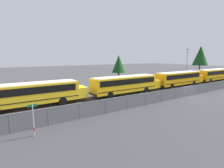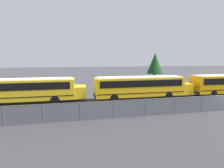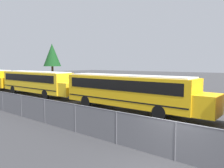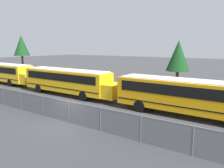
{
  "view_description": "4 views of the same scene",
  "coord_description": "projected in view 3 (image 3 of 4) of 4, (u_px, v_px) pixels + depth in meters",
  "views": [
    {
      "loc": [
        -24.69,
        -15.67,
        6.21
      ],
      "look_at": [
        -9.76,
        6.71,
        1.95
      ],
      "focal_mm": 28.0,
      "sensor_mm": 36.0,
      "label": 1
    },
    {
      "loc": [
        -15.35,
        -14.88,
        5.38
      ],
      "look_at": [
        -10.7,
        7.61,
        2.02
      ],
      "focal_mm": 28.0,
      "sensor_mm": 36.0,
      "label": 2
    },
    {
      "loc": [
        3.4,
        -8.29,
        3.94
      ],
      "look_at": [
        -9.57,
        7.77,
        2.06
      ],
      "focal_mm": 35.0,
      "sensor_mm": 36.0,
      "label": 3
    },
    {
      "loc": [
        11.59,
        -11.13,
        5.67
      ],
      "look_at": [
        -0.03,
        5.8,
        2.12
      ],
      "focal_mm": 35.0,
      "sensor_mm": 36.0,
      "label": 4
    }
  ],
  "objects": [
    {
      "name": "ground_plane",
      "position": [
        175.0,
        161.0,
        8.91
      ],
      "size": [
        200.0,
        200.0,
        0.0
      ],
      "primitive_type": "plane",
      "color": "#38383A"
    },
    {
      "name": "tree_2",
      "position": [
        52.0,
        55.0,
        45.96
      ],
      "size": [
        3.65,
        3.65,
        8.24
      ],
      "color": "#51381E",
      "rests_on": "ground_plane"
    },
    {
      "name": "fence",
      "position": [
        175.0,
        141.0,
        8.83
      ],
      "size": [
        96.54,
        0.07,
        1.66
      ],
      "color": "#9EA0A5",
      "rests_on": "ground_plane"
    },
    {
      "name": "school_bus_1",
      "position": [
        37.0,
        81.0,
        27.54
      ],
      "size": [
        13.35,
        2.5,
        3.03
      ],
      "color": "yellow",
      "rests_on": "ground_plane"
    },
    {
      "name": "school_bus_2",
      "position": [
        129.0,
        90.0,
        18.24
      ],
      "size": [
        13.35,
        2.5,
        3.03
      ],
      "color": "yellow",
      "rests_on": "ground_plane"
    }
  ]
}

